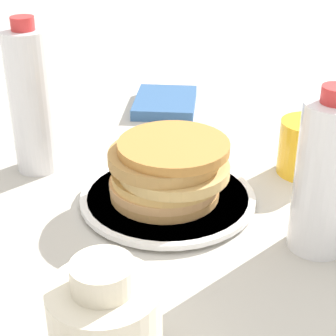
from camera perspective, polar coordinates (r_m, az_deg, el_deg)
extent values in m
plane|color=#BCB7AD|center=(0.76, 1.92, -3.40)|extent=(4.00, 4.00, 0.00)
cylinder|color=white|center=(0.75, 0.00, -3.26)|extent=(0.21, 0.21, 0.01)
cylinder|color=white|center=(0.75, 0.00, -3.10)|extent=(0.23, 0.23, 0.01)
cylinder|color=tan|center=(0.74, -0.34, -2.35)|extent=(0.14, 0.14, 0.01)
cylinder|color=tan|center=(0.74, -0.44, -1.46)|extent=(0.14, 0.14, 0.01)
cylinder|color=tan|center=(0.73, -0.09, -0.95)|extent=(0.14, 0.14, 0.01)
cylinder|color=tan|center=(0.72, 0.62, -0.13)|extent=(0.14, 0.14, 0.01)
cylinder|color=#B18448|center=(0.72, -0.47, 1.28)|extent=(0.14, 0.14, 0.02)
cylinder|color=#BA7D3A|center=(0.72, 0.54, 2.31)|extent=(0.14, 0.14, 0.01)
cylinder|color=yellow|center=(0.83, 13.87, 2.04)|extent=(0.08, 0.08, 0.08)
cylinder|color=beige|center=(0.50, -6.31, -15.89)|extent=(0.10, 0.10, 0.09)
cylinder|color=beige|center=(0.47, -6.68, -10.85)|extent=(0.05, 0.05, 0.02)
cylinder|color=white|center=(0.65, 15.66, -1.04)|extent=(0.07, 0.07, 0.18)
cylinder|color=white|center=(0.82, -13.65, 6.46)|extent=(0.06, 0.06, 0.21)
cylinder|color=red|center=(0.79, -14.57, 14.04)|extent=(0.03, 0.03, 0.02)
cube|color=#33598C|center=(1.06, -0.28, 6.66)|extent=(0.16, 0.14, 0.02)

